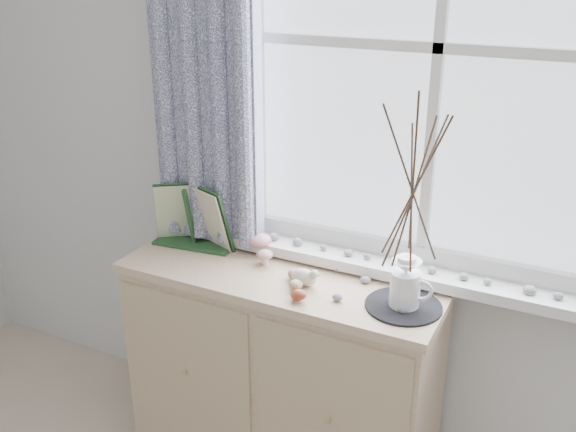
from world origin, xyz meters
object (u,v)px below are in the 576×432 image
Objects in this scene: sideboard at (282,370)px; twig_pitcher at (413,185)px; botanical_book at (187,218)px; toadstool_cluster at (261,244)px.

sideboard is 0.97m from twig_pitcher.
twig_pitcher reaches higher than botanical_book.
toadstool_cluster is (-0.13, 0.09, 0.48)m from sideboard.
toadstool_cluster reaches higher than sideboard.
botanical_book is at bearing 176.75° from sideboard.
botanical_book is at bearing -167.88° from toadstool_cluster.
sideboard is at bearing -10.12° from botanical_book.
twig_pitcher reaches higher than sideboard.
botanical_book is 0.51× the size of twig_pitcher.
sideboard is 0.70m from botanical_book.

